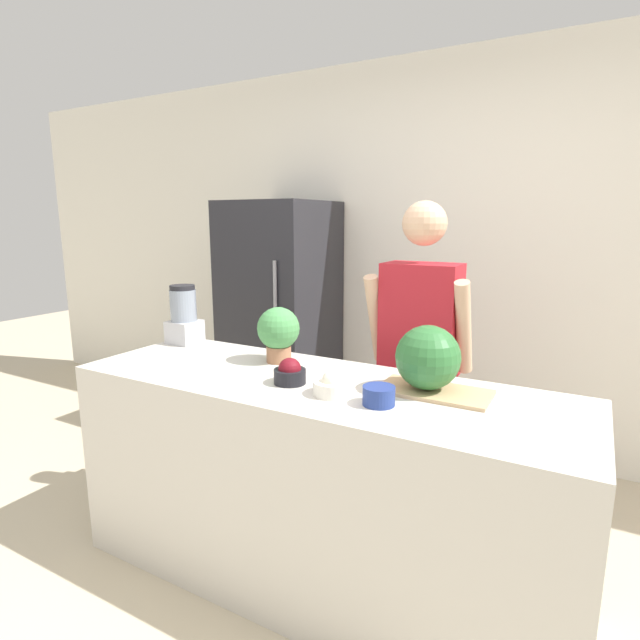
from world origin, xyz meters
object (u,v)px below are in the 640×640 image
bowl_cherries (290,373)px  watermelon (428,358)px  bowl_cream (333,385)px  blender (184,316)px  potted_plant (278,331)px  refrigerator (281,320)px  person (419,362)px  bowl_small_blue (379,396)px

bowl_cherries → watermelon: bearing=17.7°
bowl_cream → bowl_cherries: bearing=171.0°
blender → potted_plant: 0.64m
bowl_cherries → potted_plant: (-0.21, 0.24, 0.10)m
refrigerator → blender: 1.07m
watermelon → bowl_cherries: size_ratio=1.90×
bowl_cherries → person: bearing=67.3°
watermelon → blender: 1.37m
person → bowl_small_blue: size_ratio=14.13×
watermelon → bowl_small_blue: size_ratio=2.12×
bowl_cherries → bowl_cream: (0.21, -0.03, -0.01)m
watermelon → bowl_small_blue: (-0.11, -0.21, -0.10)m
bowl_cherries → blender: blender is taller
watermelon → bowl_cream: size_ratio=1.67×
refrigerator → blender: refrigerator is taller
blender → refrigerator: bearing=94.3°
bowl_cream → blender: blender is taller
bowl_cherries → blender: size_ratio=0.42×
bowl_small_blue → bowl_cherries: bearing=173.1°
bowl_cream → refrigerator: bearing=129.6°
refrigerator → potted_plant: bearing=-57.0°
person → watermelon: person is taller
person → bowl_small_blue: (0.10, -0.77, 0.09)m
person → bowl_cream: 0.77m
refrigerator → person: bearing=-26.5°
bowl_small_blue → watermelon: bearing=62.8°
refrigerator → potted_plant: 1.33m
bowl_cream → potted_plant: 0.51m
bowl_small_blue → potted_plant: potted_plant is taller
person → watermelon: bearing=-69.6°
person → bowl_cream: person is taller
bowl_small_blue → potted_plant: (-0.61, 0.29, 0.11)m
bowl_cherries → bowl_cream: bearing=-9.0°
person → bowl_cherries: (-0.30, -0.72, 0.10)m
watermelon → potted_plant: size_ratio=0.96×
bowl_cream → potted_plant: (-0.42, 0.27, 0.11)m
person → potted_plant: bearing=-136.5°
person → bowl_small_blue: 0.79m
person → refrigerator: bearing=153.5°
watermelon → bowl_cherries: watermelon is taller
refrigerator → bowl_small_blue: (1.33, -1.39, 0.10)m
refrigerator → bowl_cream: refrigerator is taller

